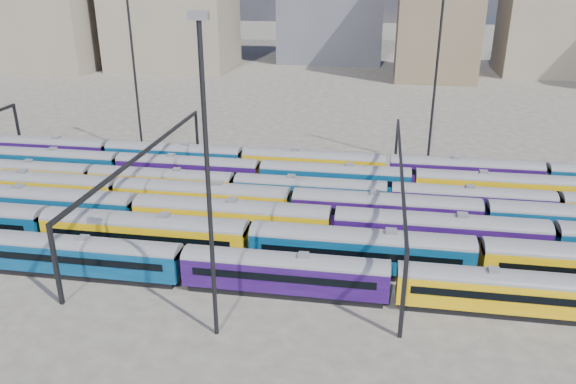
% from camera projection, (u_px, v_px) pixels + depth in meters
% --- Properties ---
extents(ground, '(500.00, 500.00, 0.00)m').
position_uv_depth(ground, '(310.00, 225.00, 65.95)').
color(ground, '#47413C').
rests_on(ground, ground).
extents(rake_0, '(97.50, 2.86, 4.80)m').
position_uv_depth(rake_0, '(285.00, 269.00, 51.35)').
color(rake_0, black).
rests_on(rake_0, ground).
extents(rake_1, '(132.89, 3.24, 5.47)m').
position_uv_depth(rake_1, '(249.00, 238.00, 56.47)').
color(rake_1, black).
rests_on(rake_1, ground).
extents(rake_2, '(132.67, 3.23, 5.46)m').
position_uv_depth(rake_2, '(136.00, 209.00, 63.18)').
color(rake_2, black).
rests_on(rake_2, ground).
extents(rake_3, '(128.96, 3.14, 5.30)m').
position_uv_depth(rake_3, '(291.00, 202.00, 65.24)').
color(rake_3, black).
rests_on(rake_3, ground).
extents(rake_4, '(115.89, 2.83, 4.75)m').
position_uv_depth(rake_4, '(234.00, 185.00, 71.14)').
color(rake_4, black).
rests_on(rake_4, ground).
extents(rake_5, '(120.64, 2.94, 4.95)m').
position_uv_depth(rake_5, '(413.00, 180.00, 72.30)').
color(rake_5, black).
rests_on(rake_5, ground).
extents(rake_6, '(123.00, 3.00, 5.05)m').
position_uv_depth(rake_6, '(242.00, 158.00, 80.43)').
color(rake_6, black).
rests_on(rake_6, ground).
extents(gantry_1, '(0.35, 40.35, 8.03)m').
position_uv_depth(gantry_1, '(143.00, 161.00, 66.40)').
color(gantry_1, black).
rests_on(gantry_1, ground).
extents(gantry_2, '(0.35, 40.35, 8.03)m').
position_uv_depth(gantry_2, '(401.00, 176.00, 61.90)').
color(gantry_2, black).
rests_on(gantry_2, ground).
extents(mast_1, '(1.40, 0.50, 25.60)m').
position_uv_depth(mast_1, '(134.00, 67.00, 85.32)').
color(mast_1, black).
rests_on(mast_1, ground).
extents(mast_2, '(1.40, 0.50, 25.60)m').
position_uv_depth(mast_2, '(208.00, 176.00, 41.33)').
color(mast_2, black).
rests_on(mast_2, ground).
extents(mast_3, '(1.40, 0.50, 25.60)m').
position_uv_depth(mast_3, '(436.00, 73.00, 80.39)').
color(mast_3, black).
rests_on(mast_3, ground).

